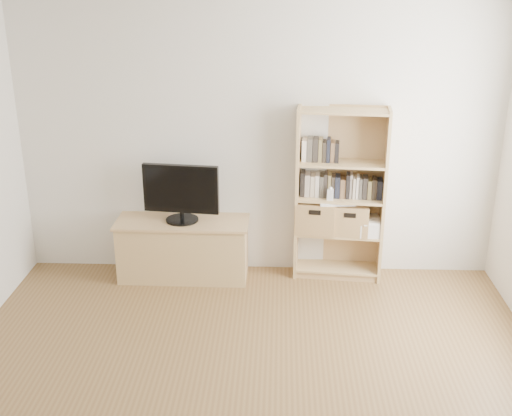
# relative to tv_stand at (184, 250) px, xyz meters

# --- Properties ---
(back_wall) EXTENTS (4.50, 0.02, 2.60)m
(back_wall) POSITION_rel_tv_stand_xyz_m (0.71, 0.23, 1.02)
(back_wall) COLOR silver
(back_wall) RESTS_ON floor
(ceiling) EXTENTS (4.50, 5.00, 0.01)m
(ceiling) POSITION_rel_tv_stand_xyz_m (0.71, -2.27, 2.32)
(ceiling) COLOR white
(ceiling) RESTS_ON back_wall
(tv_stand) EXTENTS (1.21, 0.47, 0.55)m
(tv_stand) POSITION_rel_tv_stand_xyz_m (0.00, 0.00, 0.00)
(tv_stand) COLOR tan
(tv_stand) RESTS_ON floor
(bookshelf) EXTENTS (0.85, 0.37, 1.65)m
(bookshelf) POSITION_rel_tv_stand_xyz_m (1.48, 0.08, 0.55)
(bookshelf) COLOR tan
(bookshelf) RESTS_ON floor
(television) EXTENTS (0.71, 0.13, 0.56)m
(television) POSITION_rel_tv_stand_xyz_m (0.00, 0.00, 0.58)
(television) COLOR black
(television) RESTS_ON tv_stand
(books_row_mid) EXTENTS (0.90, 0.23, 0.24)m
(books_row_mid) POSITION_rel_tv_stand_xyz_m (1.48, 0.10, 0.65)
(books_row_mid) COLOR black
(books_row_mid) RESTS_ON bookshelf
(books_row_upper) EXTENTS (0.38, 0.18, 0.20)m
(books_row_upper) POSITION_rel_tv_stand_xyz_m (1.30, 0.12, 0.97)
(books_row_upper) COLOR black
(books_row_upper) RESTS_ON bookshelf
(baby_monitor) EXTENTS (0.06, 0.04, 0.10)m
(baby_monitor) POSITION_rel_tv_stand_xyz_m (1.38, -0.00, 0.58)
(baby_monitor) COLOR white
(baby_monitor) RESTS_ON bookshelf
(basket_left) EXTENTS (0.40, 0.34, 0.30)m
(basket_left) POSITION_rel_tv_stand_xyz_m (1.26, 0.10, 0.33)
(basket_left) COLOR #966E43
(basket_left) RESTS_ON bookshelf
(basket_right) EXTENTS (0.38, 0.33, 0.29)m
(basket_right) POSITION_rel_tv_stand_xyz_m (1.58, 0.07, 0.32)
(basket_right) COLOR #966E43
(basket_right) RESTS_ON bookshelf
(laptop) EXTENTS (0.34, 0.25, 0.03)m
(laptop) POSITION_rel_tv_stand_xyz_m (1.45, 0.06, 0.50)
(laptop) COLOR white
(laptop) RESTS_ON basket_left
(magazine_stack) EXTENTS (0.19, 0.28, 0.13)m
(magazine_stack) POSITION_rel_tv_stand_xyz_m (1.76, 0.05, 0.25)
(magazine_stack) COLOR beige
(magazine_stack) RESTS_ON bookshelf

